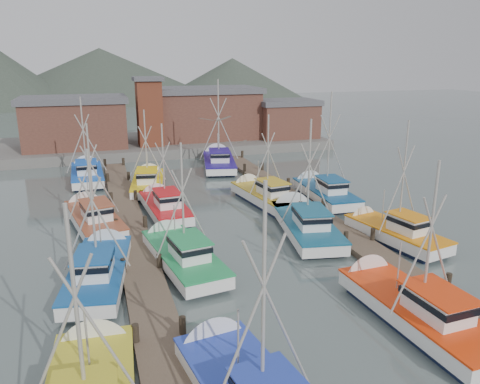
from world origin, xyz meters
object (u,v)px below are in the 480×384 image
object	(u,v)px
boat_8	(164,206)
boat_12	(148,182)
lookout_tower	(149,111)
boat_1	(410,306)
boat_4	(181,254)

from	to	relation	value
boat_8	boat_12	size ratio (longest dim) A/B	0.95
lookout_tower	boat_1	world-z (taller)	lookout_tower
boat_8	boat_12	distance (m)	7.74
boat_8	boat_4	bearing A→B (deg)	-96.78
boat_1	boat_12	distance (m)	28.34
lookout_tower	boat_8	distance (m)	24.87
boat_12	boat_1	bearing A→B (deg)	-62.28
boat_8	boat_12	world-z (taller)	boat_12
boat_8	boat_12	bearing A→B (deg)	87.90
boat_4	lookout_tower	bearing A→B (deg)	77.36
boat_1	boat_4	bearing A→B (deg)	131.57
boat_1	boat_8	bearing A→B (deg)	111.36
boat_4	boat_8	xyz separation A→B (m)	(0.47, 9.87, -0.00)
lookout_tower	boat_12	xyz separation A→B (m)	(-2.41, -16.56, -4.87)
boat_1	boat_8	world-z (taller)	boat_1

